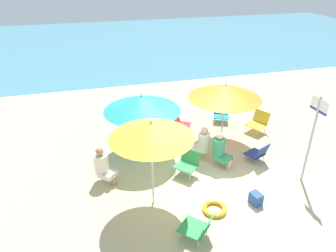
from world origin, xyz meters
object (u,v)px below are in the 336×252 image
at_px(person_a, 220,149).
at_px(beach_bag, 256,198).
at_px(umbrella_yellow, 151,130).
at_px(person_d, 202,143).
at_px(umbrella_orange, 225,91).
at_px(beach_chair_b, 258,122).
at_px(umbrella_teal, 142,103).
at_px(person_c, 159,119).
at_px(beach_chair_f, 188,162).
at_px(person_b, 103,165).
at_px(beach_chair_a, 221,113).
at_px(swim_ring, 215,209).
at_px(beach_chair_d, 199,227).
at_px(warning_sign, 314,129).
at_px(beach_chair_e, 258,153).
at_px(beach_chair_c, 180,122).

bearing_deg(person_a, beach_bag, -31.35).
height_order(umbrella_yellow, person_d, umbrella_yellow).
relative_size(umbrella_orange, beach_chair_b, 2.63).
distance_m(beach_chair_b, beach_bag, 3.52).
relative_size(umbrella_teal, person_c, 2.34).
distance_m(beach_chair_f, person_b, 2.12).
distance_m(person_c, beach_bag, 4.05).
height_order(beach_chair_a, person_b, person_b).
distance_m(umbrella_yellow, beach_chair_f, 2.05).
distance_m(swim_ring, beach_bag, 0.98).
height_order(umbrella_teal, person_a, umbrella_teal).
bearing_deg(beach_chair_d, warning_sign, -115.78).
relative_size(beach_chair_e, beach_chair_f, 0.88).
bearing_deg(swim_ring, beach_bag, -1.09).
bearing_deg(person_a, umbrella_teal, -163.24).
height_order(person_b, beach_bag, person_b).
distance_m(umbrella_teal, beach_bag, 3.72).
height_order(beach_chair_a, beach_chair_b, beach_chair_b).
height_order(umbrella_teal, swim_ring, umbrella_teal).
bearing_deg(warning_sign, beach_chair_f, 157.26).
bearing_deg(beach_chair_e, person_c, 19.04).
distance_m(person_d, beach_bag, 2.15).
bearing_deg(person_a, beach_chair_d, -70.91).
relative_size(beach_chair_f, person_b, 0.78).
bearing_deg(swim_ring, person_b, 143.41).
xyz_separation_m(umbrella_teal, person_d, (1.48, -0.76, -1.02)).
xyz_separation_m(beach_chair_d, beach_chair_e, (2.43, 2.10, 0.01)).
xyz_separation_m(beach_chair_c, beach_chair_e, (1.53, -2.16, -0.04)).
height_order(beach_chair_c, person_c, person_c).
bearing_deg(umbrella_yellow, person_b, 133.42).
relative_size(umbrella_teal, beach_chair_f, 2.80).
xyz_separation_m(beach_chair_c, beach_bag, (0.68, -3.64, -0.19)).
distance_m(beach_chair_b, beach_chair_f, 3.27).
height_order(beach_chair_c, beach_bag, beach_chair_c).
xyz_separation_m(beach_chair_e, swim_ring, (-1.83, -1.46, -0.24)).
bearing_deg(person_b, beach_chair_b, 59.42).
distance_m(beach_chair_a, swim_ring, 4.43).
bearing_deg(beach_chair_e, umbrella_teal, 41.34).
xyz_separation_m(umbrella_teal, beach_chair_a, (2.89, 1.22, -1.22)).
distance_m(beach_chair_a, beach_chair_c, 1.61).
bearing_deg(person_d, beach_chair_d, 111.42).
distance_m(umbrella_teal, beach_chair_e, 3.38).
relative_size(umbrella_teal, person_a, 2.10).
bearing_deg(umbrella_yellow, umbrella_teal, 84.76).
bearing_deg(beach_chair_c, warning_sign, -24.26).
height_order(umbrella_orange, person_a, umbrella_orange).
relative_size(beach_chair_a, beach_bag, 2.47).
distance_m(person_a, person_c, 2.48).
xyz_separation_m(beach_chair_c, person_a, (0.47, -2.05, 0.17)).
bearing_deg(umbrella_teal, umbrella_yellow, -95.24).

